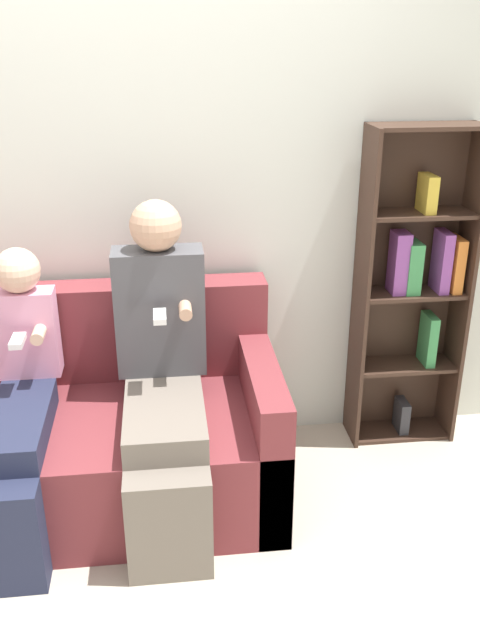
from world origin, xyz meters
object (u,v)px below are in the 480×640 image
Objects in this scene: adult_seated at (162,367)px; bookshelf at (412,288)px; couch at (46,438)px; child_seated at (19,402)px.

adult_seated is 0.84× the size of bookshelf.
couch is 1.79× the size of child_seated.
child_seated is (-0.05, -0.14, 0.26)m from couch.
bookshelf is (1.68, 0.33, 0.48)m from couch.
adult_seated is at bearing -159.77° from bookshelf.
adult_seated is 1.17× the size of child_seated.
adult_seated is at bearing -11.28° from couch.
child_seated is 1.81m from bookshelf.
child_seated is at bearing -110.60° from couch.
child_seated reaches higher than couch.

